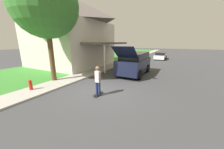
% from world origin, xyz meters
% --- Properties ---
extents(ground_plane, '(120.00, 120.00, 0.00)m').
position_xyz_m(ground_plane, '(0.00, 0.00, 0.00)').
color(ground_plane, '#3D3D3F').
extents(lawn, '(10.00, 80.00, 0.08)m').
position_xyz_m(lawn, '(-8.00, 6.00, 0.04)').
color(lawn, '#387F2D').
rests_on(lawn, ground_plane).
extents(sidewalk, '(1.80, 80.00, 0.10)m').
position_xyz_m(sidewalk, '(-3.60, 6.00, 0.05)').
color(sidewalk, '#ADA89E').
rests_on(sidewalk, ground_plane).
extents(house, '(11.04, 9.19, 8.27)m').
position_xyz_m(house, '(-8.45, 6.00, 4.39)').
color(house, beige).
rests_on(house, lawn).
extents(lawn_tree_near, '(4.48, 4.48, 7.61)m').
position_xyz_m(lawn_tree_near, '(-4.42, -0.06, 5.43)').
color(lawn_tree_near, brown).
rests_on(lawn_tree_near, lawn).
extents(suv_parked, '(2.16, 5.42, 2.72)m').
position_xyz_m(suv_parked, '(0.42, 5.04, 1.09)').
color(suv_parked, black).
rests_on(suv_parked, ground_plane).
extents(car_down_street, '(1.85, 4.14, 1.24)m').
position_xyz_m(car_down_street, '(1.12, 17.73, 0.59)').
color(car_down_street, silver).
rests_on(car_down_street, ground_plane).
extents(skateboarder, '(0.41, 0.23, 1.72)m').
position_xyz_m(skateboarder, '(0.21, -0.74, 0.96)').
color(skateboarder, '#192347').
rests_on(skateboarder, ground_plane).
extents(skateboard, '(0.23, 0.79, 0.10)m').
position_xyz_m(skateboard, '(0.17, -0.70, 0.08)').
color(skateboard, black).
rests_on(skateboard, ground_plane).
extents(fire_hydrant, '(0.20, 0.20, 0.65)m').
position_xyz_m(fire_hydrant, '(-3.89, -2.14, 0.42)').
color(fire_hydrant, red).
rests_on(fire_hydrant, sidewalk).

